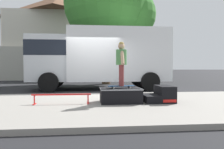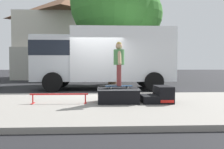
# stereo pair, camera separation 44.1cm
# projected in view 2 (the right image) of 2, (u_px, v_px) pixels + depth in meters

# --- Properties ---
(ground_plane) EXTENTS (140.00, 140.00, 0.00)m
(ground_plane) POSITION_uv_depth(u_px,v_px,m) (96.00, 94.00, 9.42)
(ground_plane) COLOR black
(sidewalk_slab) EXTENTS (50.00, 5.00, 0.12)m
(sidewalk_slab) POSITION_uv_depth(u_px,v_px,m) (93.00, 105.00, 6.42)
(sidewalk_slab) COLOR gray
(sidewalk_slab) RESTS_ON ground
(skate_box) EXTENTS (1.17, 0.85, 0.42)m
(skate_box) POSITION_uv_depth(u_px,v_px,m) (118.00, 95.00, 6.54)
(skate_box) COLOR black
(skate_box) RESTS_ON sidewalk_slab
(kicker_ramp) EXTENTS (0.86, 0.85, 0.47)m
(kicker_ramp) POSITION_uv_depth(u_px,v_px,m) (159.00, 95.00, 6.60)
(kicker_ramp) COLOR black
(kicker_ramp) RESTS_ON sidewalk_slab
(grind_rail) EXTENTS (1.64, 0.28, 0.28)m
(grind_rail) POSITION_uv_depth(u_px,v_px,m) (59.00, 96.00, 6.39)
(grind_rail) COLOR red
(grind_rail) RESTS_ON sidewalk_slab
(skateboard) EXTENTS (0.80, 0.30, 0.07)m
(skateboard) POSITION_uv_depth(u_px,v_px,m) (119.00, 86.00, 6.55)
(skateboard) COLOR navy
(skateboard) RESTS_ON skate_box
(skater_kid) EXTENTS (0.31, 0.66, 1.28)m
(skater_kid) POSITION_uv_depth(u_px,v_px,m) (119.00, 60.00, 6.52)
(skater_kid) COLOR brown
(skater_kid) RESTS_ON skateboard
(box_truck) EXTENTS (6.91, 2.63, 3.05)m
(box_truck) POSITION_uv_depth(u_px,v_px,m) (103.00, 56.00, 11.57)
(box_truck) COLOR white
(box_truck) RESTS_ON ground
(street_tree_main) EXTENTS (6.07, 5.52, 8.07)m
(street_tree_main) POSITION_uv_depth(u_px,v_px,m) (117.00, 6.00, 14.87)
(street_tree_main) COLOR brown
(street_tree_main) RESTS_ON ground
(house_behind) EXTENTS (9.54, 8.23, 8.40)m
(house_behind) POSITION_uv_depth(u_px,v_px,m) (70.00, 36.00, 23.02)
(house_behind) COLOR beige
(house_behind) RESTS_ON ground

